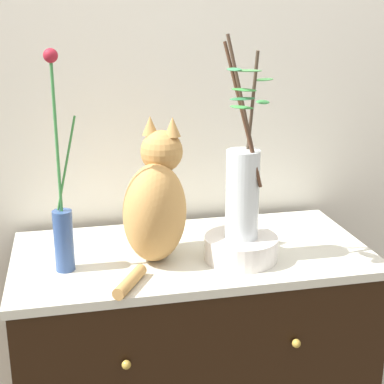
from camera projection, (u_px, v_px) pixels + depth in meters
wall_back at (170, 75)px, 1.86m from camera, size 4.40×0.08×2.60m
sideboard at (192, 370)px, 1.81m from camera, size 1.04×0.54×0.82m
cat_sitting at (156, 203)px, 1.59m from camera, size 0.27×0.38×0.40m
vase_slim_green at (62, 221)px, 1.52m from camera, size 0.08×0.05×0.59m
bowl_porcelain at (241, 248)px, 1.62m from camera, size 0.21×0.21×0.07m
vase_glass_clear at (243, 187)px, 1.57m from camera, size 0.17×0.19×0.55m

